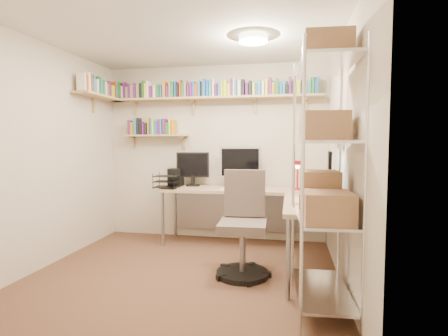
{
  "coord_description": "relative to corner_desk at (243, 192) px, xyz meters",
  "views": [
    {
      "loc": [
        1.09,
        -3.48,
        1.38
      ],
      "look_at": [
        0.33,
        0.55,
        1.09
      ],
      "focal_mm": 28.0,
      "sensor_mm": 36.0,
      "label": 1
    }
  ],
  "objects": [
    {
      "name": "office_chair",
      "position": [
        0.11,
        -0.81,
        -0.3
      ],
      "size": [
        0.58,
        0.59,
        1.1
      ],
      "rotation": [
        0.0,
        0.0,
        0.04
      ],
      "color": "black",
      "rests_on": "ground"
    },
    {
      "name": "corner_desk",
      "position": [
        0.0,
        0.0,
        0.0
      ],
      "size": [
        2.37,
        1.97,
        1.34
      ],
      "color": "tan",
      "rests_on": "ground"
    },
    {
      "name": "ground",
      "position": [
        -0.5,
        -0.93,
        -0.77
      ],
      "size": [
        3.2,
        3.2,
        0.0
      ],
      "primitive_type": "plane",
      "color": "#4C2B20",
      "rests_on": "ground"
    },
    {
      "name": "wall_shelves",
      "position": [
        -0.92,
        0.37,
        1.26
      ],
      "size": [
        3.12,
        1.09,
        0.8
      ],
      "color": "tan",
      "rests_on": "ground"
    },
    {
      "name": "room_shell",
      "position": [
        -0.5,
        -0.93,
        0.78
      ],
      "size": [
        3.24,
        3.04,
        2.52
      ],
      "color": "beige",
      "rests_on": "ground"
    },
    {
      "name": "wire_rack",
      "position": [
        0.86,
        -1.47,
        0.51
      ],
      "size": [
        0.5,
        0.94,
        2.24
      ],
      "rotation": [
        0.0,
        0.0,
        0.06
      ],
      "color": "silver",
      "rests_on": "ground"
    }
  ]
}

